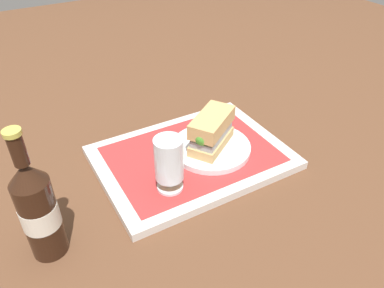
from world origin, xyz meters
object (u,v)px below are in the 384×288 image
at_px(beer_glass, 169,162).
at_px(sandwich, 211,131).
at_px(beer_bottle, 38,209).
at_px(plate, 211,148).

bearing_deg(beer_glass, sandwich, -154.67).
height_order(beer_glass, beer_bottle, beer_bottle).
xyz_separation_m(beer_glass, beer_bottle, (0.26, 0.02, 0.01)).
bearing_deg(beer_glass, plate, -154.49).
bearing_deg(plate, beer_bottle, 12.32).
relative_size(plate, sandwich, 1.32).
relative_size(sandwich, beer_glass, 1.15).
relative_size(beer_glass, beer_bottle, 0.47).
bearing_deg(beer_bottle, plate, -167.68).
distance_m(plate, sandwich, 0.05).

